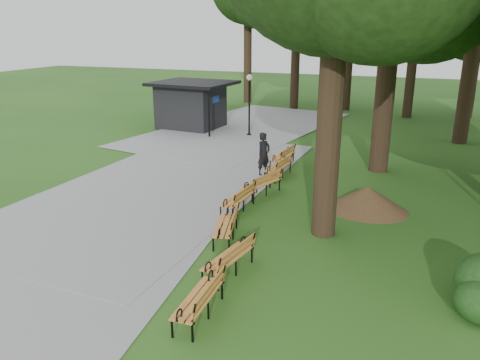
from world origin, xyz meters
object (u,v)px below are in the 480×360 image
at_px(bench_0, 198,299).
at_px(bench_1, 228,258).
at_px(kiosk, 191,105).
at_px(bench_6, 282,156).
at_px(person, 264,154).
at_px(bench_4, 262,183).
at_px(lamp_post, 249,93).
at_px(bench_5, 278,167).
at_px(bench_3, 238,198).
at_px(bench_2, 225,225).
at_px(dirt_mound, 367,198).

height_order(bench_0, bench_1, same).
xyz_separation_m(kiosk, bench_6, (7.60, -6.16, -0.97)).
relative_size(person, bench_6, 0.95).
relative_size(kiosk, bench_4, 2.37).
distance_m(person, lamp_post, 7.75).
bearing_deg(bench_5, bench_4, 7.68).
bearing_deg(kiosk, lamp_post, -7.82).
distance_m(kiosk, lamp_post, 4.34).
height_order(bench_3, bench_4, same).
relative_size(bench_1, bench_2, 1.00).
height_order(kiosk, lamp_post, lamp_post).
bearing_deg(kiosk, bench_3, -52.64).
relative_size(kiosk, bench_3, 2.37).
height_order(lamp_post, bench_2, lamp_post).
bearing_deg(lamp_post, kiosk, 167.70).
xyz_separation_m(lamp_post, bench_5, (3.80, -6.97, -2.00)).
relative_size(bench_1, bench_5, 1.00).
distance_m(person, bench_6, 1.73).
relative_size(bench_3, bench_5, 1.00).
distance_m(dirt_mound, bench_1, 6.32).
distance_m(kiosk, bench_1, 18.48).
xyz_separation_m(dirt_mound, bench_0, (-2.58, -7.67, 0.01)).
distance_m(person, bench_4, 2.51).
bearing_deg(bench_5, lamp_post, -145.25).
relative_size(bench_0, bench_6, 1.00).
height_order(bench_0, bench_4, same).
height_order(bench_2, bench_6, same).
bearing_deg(bench_5, bench_3, 3.69).
xyz_separation_m(bench_0, bench_1, (-0.13, 1.96, 0.00)).
bearing_deg(bench_4, bench_6, -155.20).
bearing_deg(bench_3, lamp_post, -157.78).
bearing_deg(dirt_mound, bench_2, -132.73).
bearing_deg(bench_5, person, -90.00).
bearing_deg(person, bench_4, -137.92).
distance_m(lamp_post, bench_6, 6.63).
height_order(lamp_post, dirt_mound, lamp_post).
height_order(bench_0, bench_3, same).
height_order(bench_0, bench_5, same).
relative_size(person, bench_1, 0.95).
relative_size(bench_4, bench_6, 1.00).
relative_size(kiosk, bench_1, 2.37).
height_order(bench_3, bench_5, same).
height_order(bench_1, bench_2, same).
height_order(person, bench_4, person).
height_order(dirt_mound, bench_3, bench_3).
distance_m(bench_4, bench_5, 2.29).
relative_size(person, bench_2, 0.95).
bearing_deg(bench_3, kiosk, -143.03).
height_order(person, bench_2, person).
bearing_deg(bench_1, bench_0, 13.00).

